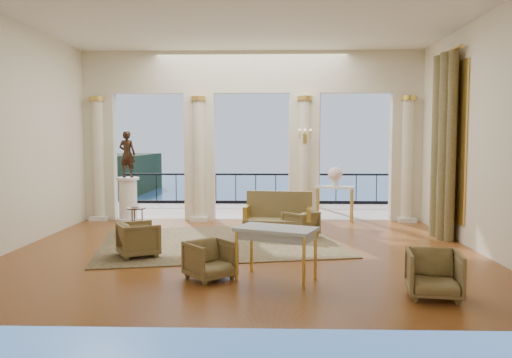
{
  "coord_description": "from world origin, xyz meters",
  "views": [
    {
      "loc": [
        0.51,
        -9.53,
        2.13
      ],
      "look_at": [
        0.21,
        0.6,
        1.36
      ],
      "focal_mm": 35.0,
      "sensor_mm": 36.0,
      "label": 1
    }
  ],
  "objects_px": {
    "armchair_d": "(139,238)",
    "statue": "(127,154)",
    "armchair_a": "(210,258)",
    "armchair_b": "(434,272)",
    "pedestal": "(128,200)",
    "side_table": "(136,212)",
    "game_table": "(276,233)",
    "console_table": "(335,192)",
    "settee": "(278,214)",
    "armchair_c": "(300,223)"
  },
  "relations": [
    {
      "from": "console_table",
      "to": "side_table",
      "type": "height_order",
      "value": "console_table"
    },
    {
      "from": "statue",
      "to": "side_table",
      "type": "xyz_separation_m",
      "value": [
        0.81,
        -2.18,
        -1.22
      ]
    },
    {
      "from": "armchair_d",
      "to": "statue",
      "type": "xyz_separation_m",
      "value": [
        -1.35,
        4.02,
        1.44
      ]
    },
    {
      "from": "armchair_a",
      "to": "armchair_b",
      "type": "relative_size",
      "value": 0.92
    },
    {
      "from": "armchair_a",
      "to": "armchair_d",
      "type": "distance_m",
      "value": 2.1
    },
    {
      "from": "armchair_c",
      "to": "statue",
      "type": "bearing_deg",
      "value": -70.56
    },
    {
      "from": "armchair_b",
      "to": "console_table",
      "type": "bearing_deg",
      "value": 103.84
    },
    {
      "from": "armchair_a",
      "to": "console_table",
      "type": "height_order",
      "value": "console_table"
    },
    {
      "from": "armchair_a",
      "to": "statue",
      "type": "bearing_deg",
      "value": 78.14
    },
    {
      "from": "armchair_d",
      "to": "pedestal",
      "type": "bearing_deg",
      "value": -9.89
    },
    {
      "from": "statue",
      "to": "armchair_b",
      "type": "bearing_deg",
      "value": 143.55
    },
    {
      "from": "game_table",
      "to": "settee",
      "type": "bearing_deg",
      "value": 111.3
    },
    {
      "from": "pedestal",
      "to": "console_table",
      "type": "xyz_separation_m",
      "value": [
        5.47,
        0.05,
        0.22
      ]
    },
    {
      "from": "armchair_a",
      "to": "statue",
      "type": "distance_m",
      "value": 6.35
    },
    {
      "from": "pedestal",
      "to": "armchair_c",
      "type": "bearing_deg",
      "value": -24.63
    },
    {
      "from": "pedestal",
      "to": "armchair_d",
      "type": "bearing_deg",
      "value": -71.45
    },
    {
      "from": "pedestal",
      "to": "console_table",
      "type": "relative_size",
      "value": 1.09
    },
    {
      "from": "statue",
      "to": "console_table",
      "type": "relative_size",
      "value": 1.14
    },
    {
      "from": "armchair_c",
      "to": "armchair_d",
      "type": "relative_size",
      "value": 0.92
    },
    {
      "from": "armchair_d",
      "to": "console_table",
      "type": "relative_size",
      "value": 0.65
    },
    {
      "from": "armchair_a",
      "to": "armchair_b",
      "type": "height_order",
      "value": "armchair_b"
    },
    {
      "from": "game_table",
      "to": "console_table",
      "type": "height_order",
      "value": "console_table"
    },
    {
      "from": "game_table",
      "to": "console_table",
      "type": "bearing_deg",
      "value": 96.58
    },
    {
      "from": "armchair_a",
      "to": "console_table",
      "type": "distance_m",
      "value": 6.14
    },
    {
      "from": "settee",
      "to": "game_table",
      "type": "bearing_deg",
      "value": -84.13
    },
    {
      "from": "armchair_a",
      "to": "console_table",
      "type": "xyz_separation_m",
      "value": [
        2.62,
        5.53,
        0.46
      ]
    },
    {
      "from": "pedestal",
      "to": "side_table",
      "type": "height_order",
      "value": "pedestal"
    },
    {
      "from": "side_table",
      "to": "pedestal",
      "type": "bearing_deg",
      "value": 110.38
    },
    {
      "from": "armchair_a",
      "to": "armchair_b",
      "type": "xyz_separation_m",
      "value": [
        3.16,
        -0.82,
        0.03
      ]
    },
    {
      "from": "settee",
      "to": "armchair_c",
      "type": "bearing_deg",
      "value": -10.3
    },
    {
      "from": "armchair_b",
      "to": "side_table",
      "type": "bearing_deg",
      "value": 150.62
    },
    {
      "from": "console_table",
      "to": "armchair_c",
      "type": "bearing_deg",
      "value": -93.75
    },
    {
      "from": "armchair_b",
      "to": "side_table",
      "type": "height_order",
      "value": "armchair_b"
    },
    {
      "from": "armchair_b",
      "to": "settee",
      "type": "distance_m",
      "value": 4.87
    },
    {
      "from": "armchair_c",
      "to": "armchair_b",
      "type": "bearing_deg",
      "value": 64.17
    },
    {
      "from": "armchair_b",
      "to": "settee",
      "type": "bearing_deg",
      "value": 123.93
    },
    {
      "from": "statue",
      "to": "game_table",
      "type": "bearing_deg",
      "value": 135.04
    },
    {
      "from": "armchair_c",
      "to": "pedestal",
      "type": "distance_m",
      "value": 4.9
    },
    {
      "from": "armchair_a",
      "to": "settee",
      "type": "relative_size",
      "value": 0.42
    },
    {
      "from": "armchair_c",
      "to": "armchair_d",
      "type": "xyz_separation_m",
      "value": [
        -3.1,
        -1.98,
        0.03
      ]
    },
    {
      "from": "armchair_b",
      "to": "armchair_a",
      "type": "bearing_deg",
      "value": 174.45
    },
    {
      "from": "armchair_a",
      "to": "settee",
      "type": "bearing_deg",
      "value": 33.53
    },
    {
      "from": "armchair_c",
      "to": "game_table",
      "type": "xyz_separation_m",
      "value": [
        -0.58,
        -3.46,
        0.41
      ]
    },
    {
      "from": "console_table",
      "to": "pedestal",
      "type": "bearing_deg",
      "value": -157.11
    },
    {
      "from": "game_table",
      "to": "side_table",
      "type": "relative_size",
      "value": 2.03
    },
    {
      "from": "armchair_c",
      "to": "game_table",
      "type": "bearing_deg",
      "value": 34.57
    },
    {
      "from": "statue",
      "to": "armchair_d",
      "type": "bearing_deg",
      "value": 118.45
    },
    {
      "from": "armchair_b",
      "to": "pedestal",
      "type": "relative_size",
      "value": 0.61
    },
    {
      "from": "armchair_a",
      "to": "armchair_c",
      "type": "height_order",
      "value": "armchair_a"
    },
    {
      "from": "pedestal",
      "to": "game_table",
      "type": "bearing_deg",
      "value": -54.86
    }
  ]
}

